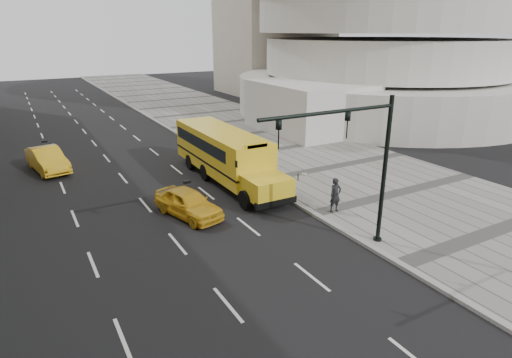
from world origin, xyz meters
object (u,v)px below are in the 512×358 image
school_bus (223,151)px  traffic_signal (360,157)px  taxi_far (47,160)px  taxi_near (188,203)px  pedestrian (335,195)px

school_bus → traffic_signal: size_ratio=1.81×
traffic_signal → taxi_far: bearing=119.1°
school_bus → taxi_near: 5.95m
taxi_near → taxi_far: taxi_far is taller
school_bus → taxi_far: (-9.38, 7.05, -0.99)m
school_bus → traffic_signal: 11.30m
school_bus → taxi_near: size_ratio=2.82×
pedestrian → traffic_signal: bearing=-115.2°
taxi_far → traffic_signal: traffic_signal is taller
pedestrian → traffic_signal: 4.88m
school_bus → taxi_far: size_ratio=2.46×
school_bus → pedestrian: bearing=-72.2°
taxi_far → traffic_signal: 20.96m
pedestrian → traffic_signal: (-1.78, -3.35, 3.07)m
taxi_near → pedestrian: 7.31m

